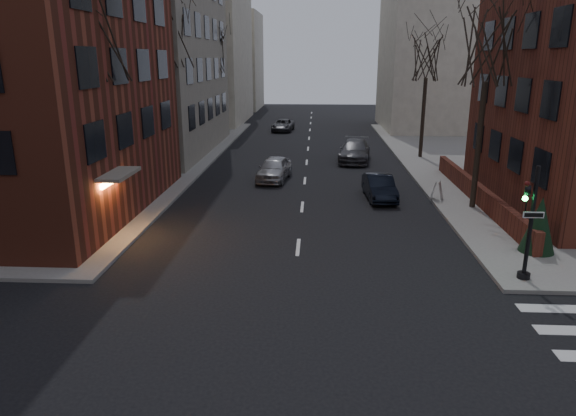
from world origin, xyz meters
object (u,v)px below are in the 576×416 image
object	(u,v)px
traffic_signal	(528,231)
evergreen_shrub	(539,225)
sandwich_board	(437,190)
car_lane_gray	(355,151)
car_lane_silver	(274,169)
tree_left_c	(212,52)
tree_left_b	(169,36)
streetlamp_near	(165,117)
tree_right_a	(489,47)
streetlamp_far	(224,94)
tree_left_a	(89,35)
car_lane_far	(283,125)
parked_sedan	(379,187)
tree_right_b	(427,57)

from	to	relation	value
traffic_signal	evergreen_shrub	bearing A→B (deg)	59.83
sandwich_board	car_lane_gray	bearing A→B (deg)	130.32
car_lane_silver	tree_left_c	bearing A→B (deg)	120.96
traffic_signal	tree_left_b	bearing A→B (deg)	134.54
streetlamp_near	tree_right_a	bearing A→B (deg)	-13.24
streetlamp_far	car_lane_gray	distance (m)	16.73
sandwich_board	tree_left_b	bearing A→B (deg)	180.00
tree_left_a	tree_left_c	bearing A→B (deg)	90.00
streetlamp_far	car_lane_far	size ratio (longest dim) A/B	1.41
tree_right_a	evergreen_shrub	size ratio (longest dim) A/B	4.34
traffic_signal	sandwich_board	bearing A→B (deg)	93.48
tree_right_a	car_lane_silver	distance (m)	14.37
car_lane_far	car_lane_gray	bearing A→B (deg)	-63.54
car_lane_far	evergreen_shrub	xyz separation A→B (m)	(12.37, -35.31, 0.65)
tree_left_b	car_lane_silver	world-z (taller)	tree_left_b
streetlamp_near	parked_sedan	bearing A→B (deg)	-9.88
tree_left_b	tree_right_a	world-z (taller)	tree_left_b
tree_left_a	sandwich_board	world-z (taller)	tree_left_a
streetlamp_far	car_lane_silver	size ratio (longest dim) A/B	1.44
car_lane_silver	tree_left_b	bearing A→B (deg)	172.20
streetlamp_near	car_lane_far	size ratio (longest dim) A/B	1.41
traffic_signal	parked_sedan	bearing A→B (deg)	108.90
parked_sedan	car_lane_gray	distance (m)	10.85
car_lane_gray	tree_right_b	bearing A→B (deg)	21.76
tree_left_c	streetlamp_far	world-z (taller)	tree_left_c
tree_left_c	evergreen_shrub	distance (m)	34.40
tree_right_b	streetlamp_far	xyz separation A→B (m)	(-17.00, 10.00, -3.35)
tree_right_b	tree_left_b	bearing A→B (deg)	-161.18
tree_right_b	evergreen_shrub	xyz separation A→B (m)	(0.68, -20.34, -6.32)
tree_left_c	streetlamp_near	world-z (taller)	tree_left_c
car_lane_far	tree_right_b	bearing A→B (deg)	-47.29
car_lane_gray	evergreen_shrub	xyz separation A→B (m)	(5.88, -19.01, 0.48)
tree_left_b	sandwich_board	world-z (taller)	tree_left_b
tree_left_b	parked_sedan	xyz separation A→B (m)	(13.03, -6.16, -8.24)
tree_left_a	streetlamp_far	xyz separation A→B (m)	(0.60, 28.00, -4.23)
tree_left_b	evergreen_shrub	bearing A→B (deg)	-38.11
tree_left_a	car_lane_silver	xyz separation A→B (m)	(6.83, 10.10, -7.73)
tree_right_b	evergreen_shrub	distance (m)	21.31
car_lane_silver	traffic_signal	bearing A→B (deg)	-49.03
tree_left_a	tree_left_b	xyz separation A→B (m)	(0.00, 12.00, 0.44)
evergreen_shrub	car_lane_silver	bearing A→B (deg)	132.62
evergreen_shrub	car_lane_gray	bearing A→B (deg)	107.17
streetlamp_far	evergreen_shrub	size ratio (longest dim) A/B	2.80
traffic_signal	tree_left_a	xyz separation A→B (m)	(-16.74, 5.01, 6.56)
streetlamp_near	tree_right_b	bearing A→B (deg)	30.47
tree_left_b	car_lane_gray	distance (m)	15.55
traffic_signal	tree_left_c	size ratio (longest dim) A/B	0.41
tree_right_b	parked_sedan	size ratio (longest dim) A/B	2.26
tree_right_a	evergreen_shrub	world-z (taller)	tree_right_a
tree_left_c	evergreen_shrub	size ratio (longest dim) A/B	4.34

